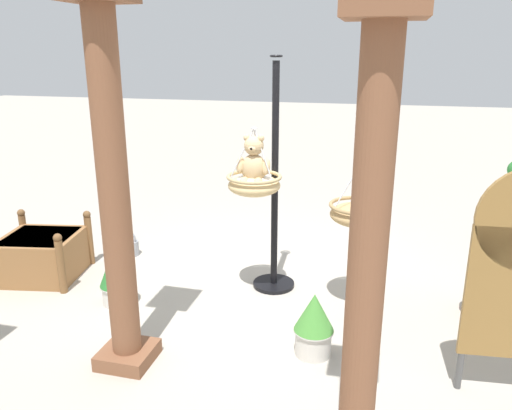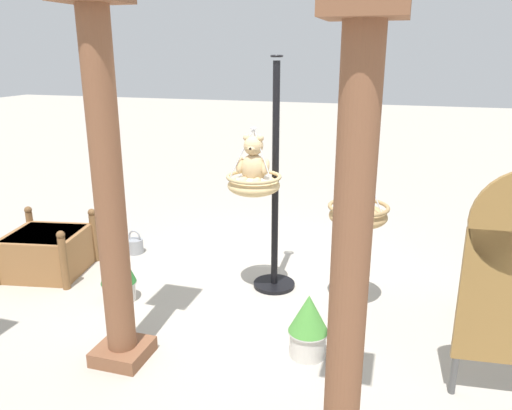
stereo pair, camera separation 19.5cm
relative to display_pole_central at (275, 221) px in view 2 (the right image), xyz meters
name	(u,v)px [view 2 (the right image)]	position (x,y,z in m)	size (l,w,h in m)	color
ground_plane	(257,288)	(0.16, 0.09, -0.73)	(40.00, 40.00, 0.00)	#A8A093
display_pole_central	(275,221)	(0.00, 0.00, 0.00)	(0.44, 0.44, 2.38)	black
hanging_basket_with_teddy	(254,184)	(0.15, 0.25, 0.45)	(0.53, 0.53, 0.66)	tan
teddy_bear	(253,163)	(0.15, 0.27, 0.66)	(0.33, 0.29, 0.48)	tan
hanging_basket_left_high	(358,214)	(-0.86, 0.26, 0.24)	(0.56, 0.56, 0.61)	tan
greenhouse_pillar_left	(109,199)	(0.85, 1.63, 0.63)	(0.43, 0.43, 2.82)	brown
greenhouse_pillar_right	(350,273)	(-0.99, 2.23, 0.55)	(0.40, 0.40, 2.65)	brown
wooden_planter_box	(47,251)	(2.55, 0.39, -0.47)	(1.00, 0.97, 0.65)	olive
potted_plant_fern_front	(482,293)	(-2.02, 0.13, -0.45)	(0.29, 0.29, 0.57)	#BC6042
potted_plant_flowering_red	(308,325)	(-0.59, 1.15, -0.45)	(0.33, 0.33, 0.55)	beige
potted_plant_bushy_green	(118,271)	(1.41, 0.75, -0.42)	(0.35, 0.35, 0.62)	beige
watering_can	(134,245)	(1.90, -0.39, -0.63)	(0.35, 0.20, 0.30)	gray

